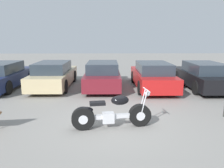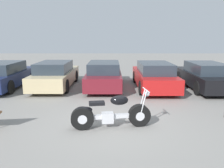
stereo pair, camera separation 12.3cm
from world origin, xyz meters
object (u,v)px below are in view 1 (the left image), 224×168
(parked_car_navy, at_px, (3,76))
(parked_car_black, at_px, (202,76))
(parked_car_maroon, at_px, (103,75))
(parked_car_champagne, at_px, (54,75))
(motorcycle, at_px, (111,114))
(parked_car_red, at_px, (152,76))

(parked_car_navy, bearing_deg, parked_car_black, -0.93)
(parked_car_maroon, bearing_deg, parked_car_black, -3.51)
(parked_car_black, bearing_deg, parked_car_maroon, 176.49)
(parked_car_champagne, height_order, parked_car_black, same)
(parked_car_maroon, xyz_separation_m, parked_car_black, (5.13, -0.31, 0.00))
(parked_car_navy, xyz_separation_m, parked_car_champagne, (2.57, 0.19, 0.00))
(parked_car_navy, bearing_deg, parked_car_maroon, 1.66)
(parked_car_navy, bearing_deg, motorcycle, -43.23)
(parked_car_champagne, bearing_deg, parked_car_maroon, -0.97)
(parked_car_champagne, relative_size, parked_car_maroon, 1.00)
(motorcycle, distance_m, parked_car_black, 6.91)
(parked_car_champagne, relative_size, parked_car_black, 1.00)
(motorcycle, xyz_separation_m, parked_car_red, (2.19, 5.05, 0.22))
(parked_car_red, bearing_deg, parked_car_black, -0.77)
(parked_car_navy, distance_m, parked_car_champagne, 2.57)
(parked_car_red, bearing_deg, parked_car_champagne, 176.39)
(parked_car_red, bearing_deg, parked_car_maroon, 173.76)
(motorcycle, bearing_deg, parked_car_black, 46.47)
(parked_car_champagne, height_order, parked_car_maroon, same)
(parked_car_champagne, xyz_separation_m, parked_car_red, (5.13, -0.32, 0.00))
(motorcycle, bearing_deg, parked_car_red, 66.50)
(parked_car_black, bearing_deg, motorcycle, -133.53)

